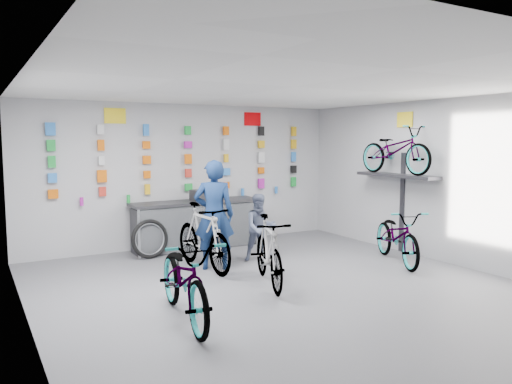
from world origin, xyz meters
TOP-DOWN VIEW (x-y plane):
  - floor at (0.00, 0.00)m, footprint 8.00×8.00m
  - ceiling at (0.00, 0.00)m, footprint 8.00×8.00m
  - wall_back at (0.00, 4.00)m, footprint 7.00×0.00m
  - wall_left at (-3.50, 0.00)m, footprint 0.00×8.00m
  - wall_right at (3.50, 0.00)m, footprint 0.00×8.00m
  - counter at (0.00, 3.54)m, footprint 2.70×0.66m
  - merch_wall at (-0.06, 3.93)m, footprint 5.56×0.08m
  - wall_bracket at (3.33, 1.20)m, footprint 0.39×1.90m
  - sign_left at (-1.50, 3.98)m, footprint 0.42×0.02m
  - sign_right at (1.60, 3.98)m, footprint 0.42×0.02m
  - sign_side at (3.48, 1.20)m, footprint 0.02×0.40m
  - bike_left at (-1.79, -0.25)m, footprint 0.96×2.11m
  - bike_center at (-0.09, 0.51)m, footprint 1.08×1.86m
  - bike_right at (2.71, 0.56)m, footprint 1.38×2.02m
  - bike_service at (-0.57, 1.92)m, footprint 0.65×1.95m
  - bike_wall at (3.25, 1.20)m, footprint 0.63×1.80m
  - clerk at (-0.39, 1.85)m, footprint 0.83×0.73m
  - customer at (0.61, 1.95)m, footprint 0.72×0.62m
  - spare_wheel at (-1.12, 3.17)m, footprint 0.77×0.26m
  - register at (0.07, 3.55)m, footprint 0.33×0.34m

SIDE VIEW (x-z plane):
  - floor at x=0.00m, z-range 0.00..0.00m
  - spare_wheel at x=-1.12m, z-range 0.00..0.75m
  - counter at x=0.00m, z-range -0.01..0.99m
  - bike_right at x=2.71m, z-range 0.00..1.00m
  - bike_left at x=-1.79m, z-range 0.00..1.07m
  - bike_center at x=-0.09m, z-range 0.00..1.08m
  - bike_service at x=-0.57m, z-range 0.00..1.15m
  - customer at x=0.61m, z-range 0.00..1.26m
  - clerk at x=-0.39m, z-range 0.00..1.91m
  - register at x=0.07m, z-range 1.00..1.22m
  - wall_bracket at x=3.33m, z-range 0.46..2.46m
  - wall_back at x=0.00m, z-range -2.00..5.00m
  - wall_left at x=-3.50m, z-range -2.50..5.50m
  - wall_right at x=3.50m, z-range -2.50..5.50m
  - merch_wall at x=-0.06m, z-range 1.02..2.59m
  - bike_wall at x=3.25m, z-range 1.58..2.53m
  - sign_side at x=3.48m, z-range 2.50..2.80m
  - sign_left at x=-1.50m, z-range 2.57..2.87m
  - sign_right at x=1.60m, z-range 2.57..2.87m
  - ceiling at x=0.00m, z-range 3.00..3.00m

